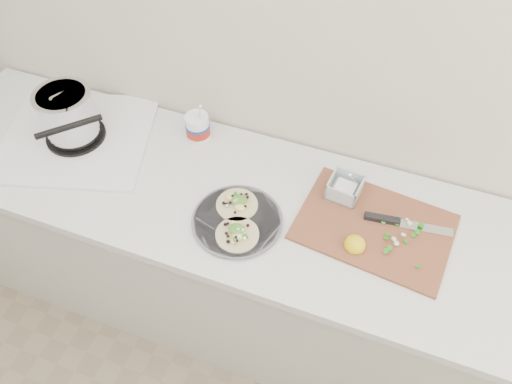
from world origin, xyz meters
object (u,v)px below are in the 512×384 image
(stove, at_px, (71,122))
(cutboard, at_px, (373,221))
(taco_plate, at_px, (237,219))
(tub, at_px, (198,126))

(stove, bearing_deg, cutboard, -16.56)
(taco_plate, bearing_deg, tub, 131.82)
(cutboard, bearing_deg, stove, -173.91)
(taco_plate, relative_size, tub, 1.46)
(stove, bearing_deg, taco_plate, -28.33)
(stove, height_order, taco_plate, stove)
(stove, distance_m, cutboard, 1.16)
(tub, distance_m, cutboard, 0.74)
(stove, xyz_separation_m, taco_plate, (0.73, -0.15, -0.07))
(stove, xyz_separation_m, tub, (0.44, 0.17, -0.02))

